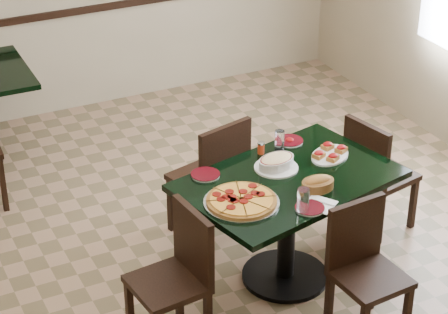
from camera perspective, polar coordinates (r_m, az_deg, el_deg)
name	(u,v)px	position (r m, az deg, el deg)	size (l,w,h in m)	color
floor	(213,266)	(5.82, -0.74, -7.13)	(5.50, 5.50, 0.00)	#8D6C51
main_table	(288,203)	(5.41, 4.19, -3.02)	(1.46, 1.11, 0.75)	black
chair_far	(215,174)	(5.84, -0.60, -1.09)	(0.51, 0.51, 0.90)	black
chair_near	(363,263)	(5.14, 9.08, -6.84)	(0.41, 0.41, 0.82)	black
chair_right	(374,170)	(6.03, 9.79, -0.85)	(0.47, 0.47, 0.85)	black
chair_left	(179,271)	(4.99, -2.98, -7.42)	(0.43, 0.43, 0.84)	black
pepperoni_pizza	(241,201)	(5.04, 1.15, -2.87)	(0.44, 0.44, 0.04)	silver
lasagna_casserole	(276,162)	(5.39, 3.44, -0.33)	(0.27, 0.27, 0.09)	silver
bread_basket	(318,184)	(5.20, 6.14, -1.74)	(0.21, 0.14, 0.09)	brown
bruschetta_platter	(330,153)	(5.57, 6.94, 0.26)	(0.37, 0.34, 0.05)	silver
side_plate_near	(310,208)	(5.02, 5.62, -3.34)	(0.17, 0.17, 0.02)	silver
side_plate_far_r	(290,141)	(5.72, 4.30, 1.07)	(0.18, 0.18, 0.03)	silver
side_plate_far_l	(205,175)	(5.32, -1.22, -1.16)	(0.18, 0.18, 0.02)	silver
napkin_setting	(320,204)	(5.07, 6.28, -3.08)	(0.23, 0.23, 0.01)	white
water_glass_a	(280,140)	(5.60, 3.65, 1.10)	(0.06, 0.06, 0.13)	white
water_glass_b	(303,201)	(4.95, 5.18, -2.89)	(0.07, 0.07, 0.15)	white
pepper_shaker	(261,148)	(5.56, 2.43, 0.61)	(0.05, 0.05, 0.08)	#B63A13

